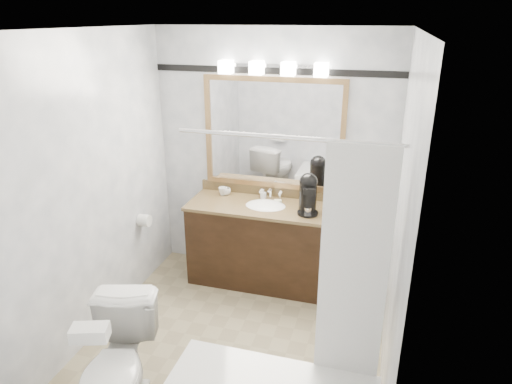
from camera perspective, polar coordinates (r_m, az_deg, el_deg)
room at (r=3.40m, az=-3.14°, el=-1.87°), size 2.42×2.62×2.52m
vanity at (r=4.63m, az=1.17°, el=-6.33°), size 1.53×0.58×0.97m
mirror at (r=4.49m, az=2.14°, el=7.26°), size 1.40×0.04×1.10m
vanity_light_bar at (r=4.33m, az=2.08°, el=15.25°), size 1.02×0.14×0.12m
accent_stripe at (r=4.40m, az=2.29°, el=14.90°), size 2.40×0.01×0.06m
tp_roll at (r=4.62m, az=-13.78°, el=-3.46°), size 0.11×0.12×0.12m
toilet at (r=3.35m, az=-16.98°, el=-20.45°), size 0.65×0.88×0.80m
tissue_box at (r=2.95m, az=-20.05°, el=-16.22°), size 0.24×0.18×0.09m
coffee_maker at (r=4.27m, az=6.53°, el=-0.04°), size 0.20×0.25×0.38m
cup_left at (r=4.72m, az=-3.74°, el=0.08°), size 0.10×0.10×0.07m
cup_right at (r=4.71m, az=-4.17°, el=0.11°), size 0.11×0.11×0.08m
soap_bottle_a at (r=4.61m, az=0.93°, el=-0.23°), size 0.06×0.06×0.10m
soap_bar at (r=4.54m, az=2.75°, el=-1.12°), size 0.08×0.07×0.02m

